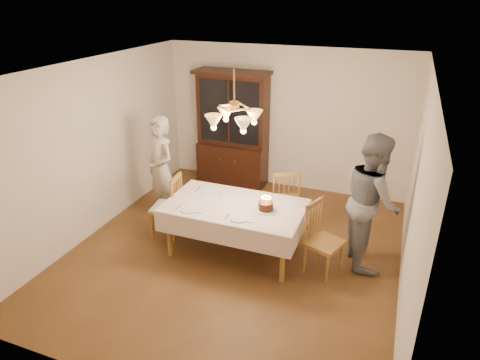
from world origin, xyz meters
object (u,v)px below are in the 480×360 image
at_px(elderly_woman, 161,169).
at_px(birthday_cake, 266,207).
at_px(chair_far_side, 285,201).
at_px(dining_table, 235,210).
at_px(china_hutch, 233,131).

distance_m(elderly_woman, birthday_cake, 2.01).
bearing_deg(elderly_woman, birthday_cake, 14.75).
bearing_deg(elderly_woman, chair_far_side, 42.26).
relative_size(dining_table, elderly_woman, 1.11).
height_order(china_hutch, elderly_woman, china_hutch).
xyz_separation_m(china_hutch, chair_far_side, (1.40, -1.30, -0.60)).
xyz_separation_m(dining_table, elderly_woman, (-1.48, 0.56, 0.17)).
bearing_deg(elderly_woman, dining_table, 10.23).
height_order(dining_table, chair_far_side, chair_far_side).
xyz_separation_m(china_hutch, elderly_woman, (-0.55, -1.69, -0.19)).
height_order(dining_table, elderly_woman, elderly_woman).
xyz_separation_m(dining_table, birthday_cake, (0.45, 0.00, 0.13)).
relative_size(dining_table, birthday_cake, 6.33).
relative_size(chair_far_side, birthday_cake, 3.33).
distance_m(chair_far_side, elderly_woman, 2.03).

